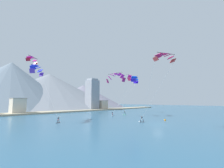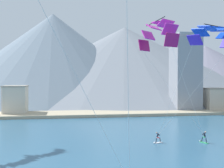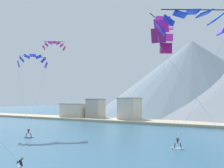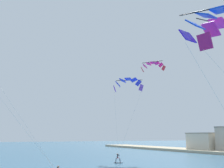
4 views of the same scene
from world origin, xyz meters
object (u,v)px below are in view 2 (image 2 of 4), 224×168
object	(u,v)px
parafoil_kite_mid_center	(213,34)
parafoil_kite_far_left	(158,32)
kitesurfer_mid_center	(157,140)
kitesurfer_far_left	(203,139)

from	to	relation	value
parafoil_kite_mid_center	parafoil_kite_far_left	world-z (taller)	parafoil_kite_far_left
parafoil_kite_far_left	kitesurfer_mid_center	bearing A→B (deg)	76.84
parafoil_kite_far_left	parafoil_kite_mid_center	bearing A→B (deg)	-50.16
kitesurfer_mid_center	parafoil_kite_far_left	xyz separation A→B (m)	(-0.57, -2.44, 15.09)
kitesurfer_mid_center	parafoil_kite_mid_center	size ratio (longest dim) A/B	0.12
kitesurfer_far_left	parafoil_kite_far_left	size ratio (longest dim) A/B	0.11
kitesurfer_far_left	parafoil_kite_far_left	xyz separation A→B (m)	(-7.33, -1.79, 15.02)
kitesurfer_mid_center	parafoil_kite_mid_center	distance (m)	16.98
kitesurfer_mid_center	parafoil_kite_far_left	bearing A→B (deg)	-103.16
kitesurfer_far_left	parafoil_kite_mid_center	bearing A→B (deg)	-107.78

